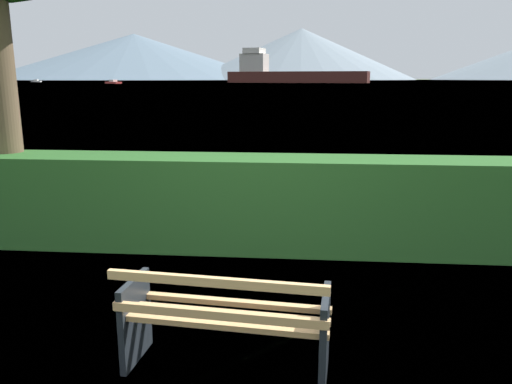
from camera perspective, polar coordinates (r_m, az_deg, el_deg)
ground_plane at (r=4.12m, az=-3.24°, el=-19.25°), size 1400.00×1400.00×0.00m
water_surface at (r=310.31m, az=5.06°, el=12.42°), size 620.00×620.00×0.00m
park_bench at (r=3.86m, az=-3.54°, el=-14.38°), size 1.60×0.72×0.87m
hedge_row at (r=6.49m, az=0.25°, el=-1.28°), size 10.65×0.81×1.20m
cargo_ship_large at (r=227.23m, az=3.47°, el=13.36°), size 62.41×24.76×15.04m
fishing_boat_near at (r=202.23m, az=-15.93°, el=11.92°), size 8.05×7.39×1.47m
sailboat_mid at (r=290.83m, az=-23.72°, el=11.48°), size 5.83×2.80×1.29m
distant_hills at (r=596.79m, az=11.52°, el=15.17°), size 840.83×336.55×62.48m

